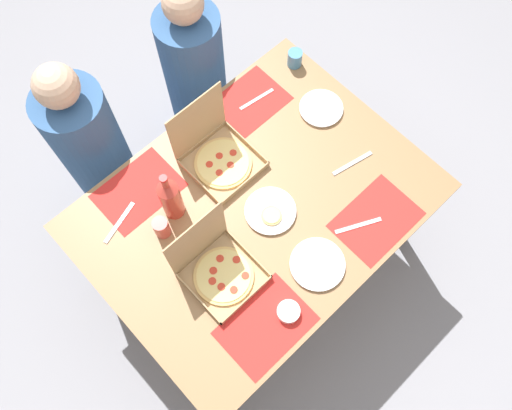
# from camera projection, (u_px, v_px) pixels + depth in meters

# --- Properties ---
(ground_plane) EXTENTS (6.00, 6.00, 0.00)m
(ground_plane) POSITION_uv_depth(u_px,v_px,m) (256.00, 256.00, 2.99)
(ground_plane) COLOR gray
(dining_table) EXTENTS (1.46, 1.11, 0.75)m
(dining_table) POSITION_uv_depth(u_px,v_px,m) (256.00, 213.00, 2.39)
(dining_table) COLOR #3F3328
(dining_table) RESTS_ON ground_plane
(placemat_near_left) EXTENTS (0.36, 0.26, 0.00)m
(placemat_near_left) POSITION_uv_depth(u_px,v_px,m) (266.00, 326.00, 2.10)
(placemat_near_left) COLOR red
(placemat_near_left) RESTS_ON dining_table
(placemat_near_right) EXTENTS (0.36, 0.26, 0.00)m
(placemat_near_right) POSITION_uv_depth(u_px,v_px,m) (376.00, 220.00, 2.27)
(placemat_near_right) COLOR red
(placemat_near_right) RESTS_ON dining_table
(placemat_far_left) EXTENTS (0.36, 0.26, 0.00)m
(placemat_far_left) POSITION_uv_depth(u_px,v_px,m) (139.00, 191.00, 2.32)
(placemat_far_left) COLOR red
(placemat_far_left) RESTS_ON dining_table
(placemat_far_right) EXTENTS (0.36, 0.26, 0.00)m
(placemat_far_right) POSITION_uv_depth(u_px,v_px,m) (248.00, 103.00, 2.49)
(placemat_far_right) COLOR red
(placemat_far_right) RESTS_ON dining_table
(pizza_box_corner_right) EXTENTS (0.28, 0.29, 0.32)m
(pizza_box_corner_right) POSITION_uv_depth(u_px,v_px,m) (218.00, 268.00, 2.14)
(pizza_box_corner_right) COLOR tan
(pizza_box_corner_right) RESTS_ON dining_table
(pizza_box_edge_far) EXTENTS (0.29, 0.30, 0.33)m
(pizza_box_edge_far) POSITION_uv_depth(u_px,v_px,m) (217.00, 154.00, 2.33)
(pizza_box_edge_far) COLOR tan
(pizza_box_edge_far) RESTS_ON dining_table
(plate_middle) EXTENTS (0.21, 0.21, 0.02)m
(plate_middle) POSITION_uv_depth(u_px,v_px,m) (321.00, 108.00, 2.47)
(plate_middle) COLOR white
(plate_middle) RESTS_ON dining_table
(plate_near_left) EXTENTS (0.22, 0.22, 0.03)m
(plate_near_left) POSITION_uv_depth(u_px,v_px,m) (270.00, 211.00, 2.27)
(plate_near_left) COLOR white
(plate_near_left) RESTS_ON dining_table
(plate_far_left) EXTENTS (0.23, 0.23, 0.02)m
(plate_far_left) POSITION_uv_depth(u_px,v_px,m) (317.00, 265.00, 2.18)
(plate_far_left) COLOR white
(plate_far_left) RESTS_ON dining_table
(soda_bottle) EXTENTS (0.09, 0.09, 0.32)m
(soda_bottle) POSITION_uv_depth(u_px,v_px,m) (171.00, 198.00, 2.17)
(soda_bottle) COLOR #B2382D
(soda_bottle) RESTS_ON dining_table
(cup_clear_left) EXTENTS (0.07, 0.07, 0.09)m
(cup_clear_left) POSITION_uv_depth(u_px,v_px,m) (295.00, 58.00, 2.54)
(cup_clear_left) COLOR teal
(cup_clear_left) RESTS_ON dining_table
(cup_dark) EXTENTS (0.07, 0.07, 0.11)m
(cup_dark) POSITION_uv_depth(u_px,v_px,m) (162.00, 228.00, 2.20)
(cup_dark) COLOR #BF4742
(cup_dark) RESTS_ON dining_table
(condiment_bowl) EXTENTS (0.09, 0.09, 0.04)m
(condiment_bowl) POSITION_uv_depth(u_px,v_px,m) (288.00, 312.00, 2.10)
(condiment_bowl) COLOR white
(condiment_bowl) RESTS_ON dining_table
(knife_by_near_left) EXTENTS (0.20, 0.11, 0.00)m
(knife_by_near_left) POSITION_uv_depth(u_px,v_px,m) (358.00, 226.00, 2.26)
(knife_by_near_left) COLOR #B7B7BC
(knife_by_near_left) RESTS_ON dining_table
(fork_by_near_right) EXTENTS (0.19, 0.04, 0.00)m
(fork_by_near_right) POSITION_uv_depth(u_px,v_px,m) (257.00, 99.00, 2.50)
(fork_by_near_right) COLOR #B7B7BC
(fork_by_near_right) RESTS_ON dining_table
(knife_by_far_right) EXTENTS (0.21, 0.06, 0.00)m
(knife_by_far_right) POSITION_uv_depth(u_px,v_px,m) (352.00, 163.00, 2.37)
(knife_by_far_right) COLOR #B7B7BC
(knife_by_far_right) RESTS_ON dining_table
(knife_by_far_left) EXTENTS (0.21, 0.08, 0.00)m
(knife_by_far_left) POSITION_uv_depth(u_px,v_px,m) (119.00, 222.00, 2.26)
(knife_by_far_left) COLOR #B7B7BC
(knife_by_far_left) RESTS_ON dining_table
(diner_left_seat) EXTENTS (0.32, 0.32, 1.21)m
(diner_left_seat) POSITION_uv_depth(u_px,v_px,m) (96.00, 153.00, 2.63)
(diner_left_seat) COLOR #33598C
(diner_left_seat) RESTS_ON ground_plane
(diner_right_seat) EXTENTS (0.32, 0.32, 1.18)m
(diner_right_seat) POSITION_uv_depth(u_px,v_px,m) (196.00, 80.00, 2.82)
(diner_right_seat) COLOR #33598C
(diner_right_seat) RESTS_ON ground_plane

